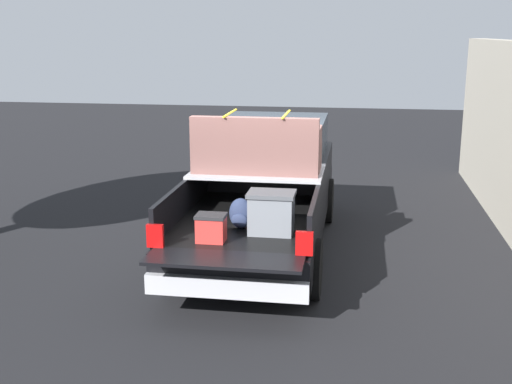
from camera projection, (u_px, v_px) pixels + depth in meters
ground_plane at (262, 250)px, 10.21m from camera, size 40.00×40.00×0.00m
pickup_truck at (266, 185)px, 10.34m from camera, size 6.05×2.06×2.23m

